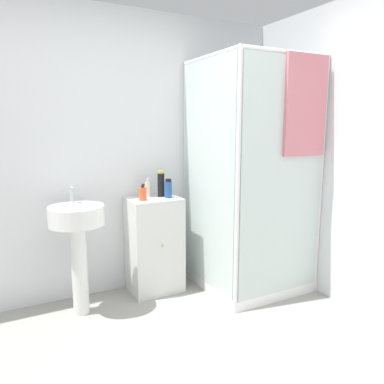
{
  "coord_description": "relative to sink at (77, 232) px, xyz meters",
  "views": [
    {
      "loc": [
        -0.86,
        -1.57,
        1.51
      ],
      "look_at": [
        0.56,
        1.12,
        0.96
      ],
      "focal_mm": 35.0,
      "sensor_mm": 36.0,
      "label": 1
    }
  ],
  "objects": [
    {
      "name": "shampoo_bottle_blue",
      "position": [
        0.82,
        0.08,
        0.27
      ],
      "size": [
        0.06,
        0.06,
        0.17
      ],
      "color": "#1E4C93",
      "rests_on": "vanity_cabinet"
    },
    {
      "name": "shampoo_bottle_tall_black",
      "position": [
        0.79,
        0.17,
        0.3
      ],
      "size": [
        0.06,
        0.06,
        0.24
      ],
      "color": "black",
      "rests_on": "vanity_cabinet"
    },
    {
      "name": "vanity_cabinet",
      "position": [
        0.7,
        0.13,
        -0.25
      ],
      "size": [
        0.46,
        0.38,
        0.87
      ],
      "color": "silver",
      "rests_on": "ground_plane"
    },
    {
      "name": "sink",
      "position": [
        0.0,
        0.0,
        0.0
      ],
      "size": [
        0.43,
        0.43,
        1.02
      ],
      "color": "white",
      "rests_on": "ground_plane"
    },
    {
      "name": "lotion_bottle_white",
      "position": [
        0.67,
        0.2,
        0.26
      ],
      "size": [
        0.06,
        0.06,
        0.17
      ],
      "color": "beige",
      "rests_on": "vanity_cabinet"
    },
    {
      "name": "soap_dispenser",
      "position": [
        0.58,
        0.08,
        0.24
      ],
      "size": [
        0.07,
        0.07,
        0.14
      ],
      "color": "#E5562D",
      "rests_on": "vanity_cabinet"
    },
    {
      "name": "shower_enclosure",
      "position": [
        1.5,
        -0.24,
        -0.09
      ],
      "size": [
        0.92,
        0.95,
        2.09
      ],
      "color": "white",
      "rests_on": "ground_plane"
    },
    {
      "name": "wall_back",
      "position": [
        0.34,
        0.35,
        0.57
      ],
      "size": [
        6.4,
        0.06,
        2.5
      ],
      "primitive_type": "cube",
      "color": "silver",
      "rests_on": "ground_plane"
    }
  ]
}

